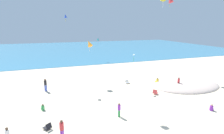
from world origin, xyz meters
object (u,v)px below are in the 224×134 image
object	(u,v)px
beach_chair_far_right	(48,127)
kite_blue	(65,16)
kite_orange	(89,44)
kite_white	(134,55)
beach_chair_far_left	(127,82)
person_2	(179,82)
person_5	(211,108)
person_6	(157,81)
person_4	(43,108)
person_1	(45,84)
kite_teal	(98,39)
person_7	(119,109)
beach_chair_mid_beach	(155,92)
person_3	(62,128)

from	to	relation	value
beach_chair_far_right	kite_blue	size ratio (longest dim) A/B	0.82
kite_orange	kite_blue	xyz separation A→B (m)	(-3.15, 0.27, 3.82)
kite_white	beach_chair_far_left	bearing A→B (deg)	82.77
person_2	person_5	distance (m)	7.23
person_6	kite_white	bearing A→B (deg)	102.25
person_4	kite_orange	bearing A→B (deg)	-59.69
person_1	person_5	size ratio (longest dim) A/B	2.40
kite_teal	beach_chair_far_right	bearing A→B (deg)	-112.87
person_4	kite_white	bearing A→B (deg)	-93.51
person_1	kite_white	size ratio (longest dim) A/B	1.52
person_5	beach_chair_far_left	bearing A→B (deg)	82.77
beach_chair_far_left	person_6	size ratio (longest dim) A/B	0.84
kite_white	kite_teal	world-z (taller)	kite_teal
beach_chair_far_left	person_2	size ratio (longest dim) A/B	0.44
kite_white	kite_teal	distance (m)	22.16
person_7	kite_orange	size ratio (longest dim) A/B	0.80
person_2	person_7	size ratio (longest dim) A/B	1.07
person_5	kite_teal	bearing A→B (deg)	67.87
person_4	person_7	bearing A→B (deg)	-136.37
beach_chair_far_left	person_7	bearing A→B (deg)	-33.17
person_5	person_6	bearing A→B (deg)	60.77
person_1	person_5	world-z (taller)	person_1
beach_chair_mid_beach	person_5	size ratio (longest dim) A/B	1.16
beach_chair_far_right	person_3	size ratio (longest dim) A/B	0.52
beach_chair_far_left	kite_white	distance (m)	5.26
beach_chair_far_left	kite_white	size ratio (longest dim) A/B	0.58
kite_orange	person_5	bearing A→B (deg)	-52.87
beach_chair_far_right	person_5	xyz separation A→B (m)	(16.08, -1.86, 0.01)
kite_teal	person_2	bearing A→B (deg)	-77.16
beach_chair_far_left	beach_chair_far_right	xyz separation A→B (m)	(-11.53, -9.36, 0.01)
beach_chair_mid_beach	person_4	size ratio (longest dim) A/B	1.24
person_6	person_7	distance (m)	12.52
person_2	person_6	size ratio (longest dim) A/B	1.92
person_7	kite_white	xyz separation A→B (m)	(4.69, 6.73, 4.00)
person_7	kite_blue	world-z (taller)	kite_blue
person_1	person_7	world-z (taller)	person_1
beach_chair_far_left	person_2	distance (m)	7.41
person_4	person_5	xyz separation A→B (m)	(16.57, -5.90, 0.02)
beach_chair_far_right	person_2	world-z (taller)	person_2
person_6	person_7	bearing A→B (deg)	126.97
person_2	beach_chair_mid_beach	bearing A→B (deg)	152.15
beach_chair_far_right	person_1	xyz separation A→B (m)	(-0.23, 9.84, 0.74)
person_7	kite_white	size ratio (longest dim) A/B	1.24
beach_chair_far_right	person_5	world-z (taller)	person_5
person_3	kite_blue	size ratio (longest dim) A/B	1.59
beach_chair_mid_beach	kite_blue	distance (m)	15.77
person_6	person_4	bearing A→B (deg)	100.67
person_2	person_1	bearing A→B (deg)	122.70
beach_chair_far_left	person_4	bearing A→B (deg)	-70.95
beach_chair_mid_beach	person_1	xyz separation A→B (m)	(-13.27, 5.88, 0.70)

